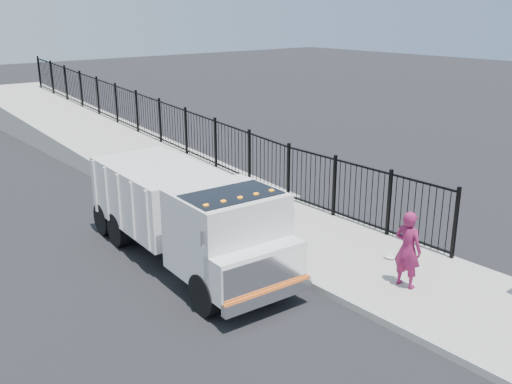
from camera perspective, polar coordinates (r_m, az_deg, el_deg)
ground at (r=13.66m, az=3.58°, el=-8.29°), size 120.00×120.00×0.00m
sidewalk at (r=13.80m, az=15.29°, el=-8.38°), size 3.55×12.00×0.12m
curb at (r=12.42m, az=10.00°, el=-11.00°), size 0.30×12.00×0.16m
ramp at (r=27.71m, az=-16.18°, el=4.62°), size 3.95×24.06×3.19m
iron_fence at (r=24.64m, az=-9.51°, el=5.64°), size 0.10×28.00×1.80m
truck at (r=13.84m, az=-6.89°, el=-2.10°), size 2.63×6.97×2.35m
worker at (r=12.96m, az=14.93°, el=-5.56°), size 0.47×0.68×1.76m
debris at (r=14.60m, az=13.30°, el=-6.29°), size 0.32×0.32×0.08m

